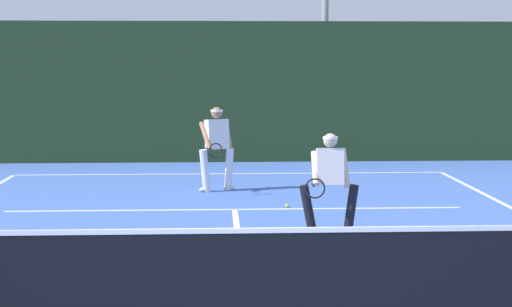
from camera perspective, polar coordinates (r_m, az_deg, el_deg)
The scene contains 9 objects.
court_line_baseline_far at distance 19.12m, azimuth -1.79°, elevation -1.39°, with size 9.84×0.10×0.01m, color white.
court_line_service at distance 14.62m, azimuth -1.47°, elevation -3.85°, with size 8.02×0.10×0.01m, color white.
court_line_centre at distance 11.47m, azimuth -1.10°, elevation -6.76°, with size 0.10×6.40×0.01m, color white.
tennis_net at distance 8.24m, azimuth -0.45°, elevation -8.43°, with size 10.79×0.09×1.09m.
player_near at distance 12.35m, azimuth 5.07°, elevation -1.85°, with size 0.91×0.85×1.55m.
player_far at distance 16.54m, azimuth -2.70°, elevation 0.60°, with size 0.76×0.95×1.69m.
tennis_ball at distance 12.78m, azimuth 9.79°, elevation -5.33°, with size 0.07×0.07×0.07m, color #D1E033.
tennis_ball_extra at distance 14.81m, azimuth 2.15°, elevation -3.60°, with size 0.07×0.07×0.07m, color #D1E033.
back_fence_windscreen at distance 21.17m, azimuth -1.91°, elevation 4.24°, with size 20.53×0.12×3.58m, color #20351D.
Camera 1 is at (-0.32, -7.95, 2.64)m, focal length 58.24 mm.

